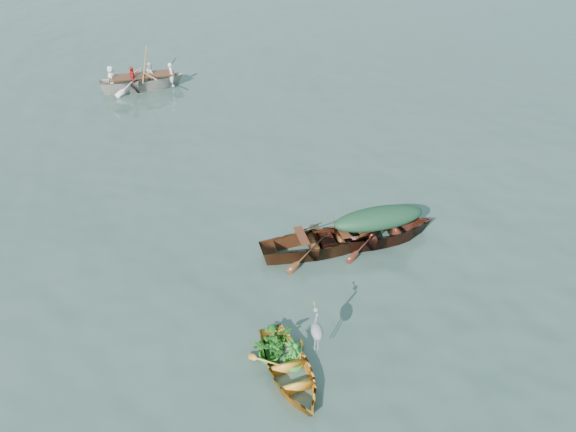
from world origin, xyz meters
The scene contains 11 objects.
ground centered at (0.00, 0.00, 0.00)m, with size 140.00×140.00×0.00m, color #384E45.
yellow_dinghy centered at (-0.27, -0.94, 0.00)m, with size 1.17×2.71×0.70m, color orange.
green_tarp_boat centered at (2.44, 2.80, 0.00)m, with size 1.28×4.10×0.94m, color #441810.
open_wooden_boat centered at (1.03, 2.62, 0.00)m, with size 1.27×4.08×0.93m, color #4E2413.
rowed_boat centered at (-3.77, 13.36, 0.00)m, with size 1.32×4.39×1.05m, color silver.
green_tarp_cover centered at (2.44, 2.80, 0.73)m, with size 0.70×2.26×0.52m, color #173820.
thwart_benches centered at (1.03, 2.62, 0.49)m, with size 0.76×2.04×0.04m, color #492011, non-canonical shape.
heron centered at (0.25, -0.77, 0.81)m, with size 0.28×0.40×0.92m, color gray, non-canonical shape.
dinghy_weeds centered at (-0.37, -0.39, 0.65)m, with size 0.70×0.90×0.60m, color #28721E.
rowers centered at (-3.77, 13.36, 0.91)m, with size 1.19×3.07×0.76m, color white.
oars centered at (-3.77, 13.36, 0.56)m, with size 2.60×0.60×0.06m, color #A1773D, non-canonical shape.
Camera 1 is at (-1.29, -7.62, 8.42)m, focal length 35.00 mm.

